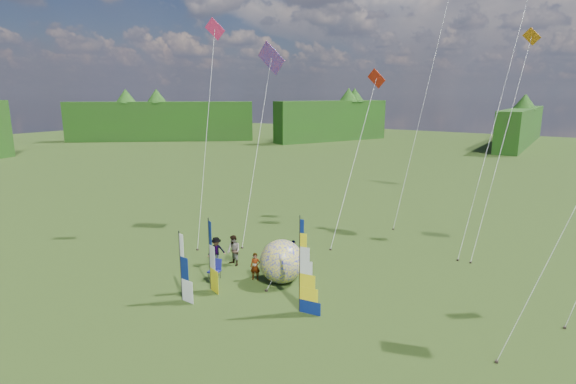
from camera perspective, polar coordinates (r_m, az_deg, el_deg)
The scene contains 17 objects.
ground at distance 20.41m, azimuth -4.03°, elevation -17.72°, with size 220.00×220.00×0.00m, color #3E5423.
treeline_ring at distance 18.71m, azimuth -4.22°, elevation -7.08°, with size 210.00×210.00×8.00m, color #1A480E, non-canonical shape.
feather_banner_main at distance 21.31m, azimuth 1.48°, elevation -9.43°, with size 1.25×0.10×4.61m, color navy, non-canonical shape.
side_banner_left at distance 24.10m, azimuth -9.92°, elevation -7.96°, with size 1.06×0.10×3.83m, color yellow, non-canonical shape.
side_banner_far at distance 23.28m, azimuth -13.47°, elevation -9.27°, with size 1.04×0.10×3.52m, color white, non-canonical shape.
bol_inflatable at distance 24.91m, azimuth -0.82°, elevation -8.81°, with size 2.42×2.42×2.42m, color #1417A2.
spectator_a at distance 25.44m, azimuth -4.18°, elevation -9.43°, with size 0.57×0.37×1.55m, color #66594C.
spectator_b at distance 27.53m, azimuth -6.91°, elevation -7.39°, with size 0.91×0.45×1.87m, color #66594C.
spectator_c at distance 27.89m, azimuth -9.10°, elevation -7.37°, with size 1.10×0.41×1.71m, color #66594C.
spectator_d at distance 27.24m, azimuth 0.68°, elevation -7.79°, with size 0.95×0.39×1.63m, color #66594C.
camp_chair at distance 25.79m, azimuth -9.35°, elevation -9.73°, with size 0.67×0.67×1.15m, color #121558, non-canonical shape.
kite_whale at distance 34.10m, azimuth 25.33°, elevation 11.02°, with size 4.20×14.65×20.15m, color black, non-canonical shape.
kite_rainbow_delta at distance 32.63m, azimuth -3.90°, elevation 7.67°, with size 6.98×11.58×15.05m, color #FF415D, non-canonical shape.
small_kite_red at distance 33.16m, azimuth 8.60°, elevation 5.59°, with size 3.80×12.01×12.70m, color red, non-canonical shape.
small_kite_orange at distance 32.86m, azimuth 25.73°, elevation 6.57°, with size 3.05×11.12×15.13m, color orange, non-canonical shape.
small_kite_pink at distance 31.41m, azimuth -10.36°, elevation 8.09°, with size 4.53×7.17×15.91m, color #E1245E, non-canonical shape.
small_kite_green at distance 38.21m, azimuth 17.27°, elevation 13.12°, with size 3.31×11.78×22.07m, color #20C60E, non-canonical shape.
Camera 1 is at (10.82, -13.92, 10.27)m, focal length 28.00 mm.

